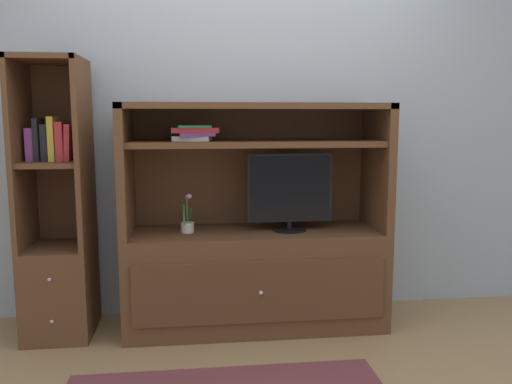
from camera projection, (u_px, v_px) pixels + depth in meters
ground_plane at (263, 351)px, 2.96m from camera, size 8.00×8.00×0.00m
painted_rear_wall at (249, 104)px, 3.49m from camera, size 6.00×0.10×2.80m
media_console at (255, 254)px, 3.29m from camera, size 1.60×0.57×1.39m
tv_monitor at (290, 191)px, 3.23m from camera, size 0.53×0.21×0.48m
potted_plant at (188, 223)px, 3.20m from camera, size 0.08×0.11×0.24m
magazine_stack at (194, 133)px, 3.13m from camera, size 0.28×0.32×0.09m
bookshelf_tall at (59, 243)px, 3.14m from camera, size 0.38×0.47×1.65m
upright_book_row at (51, 141)px, 3.04m from camera, size 0.25×0.17×0.26m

